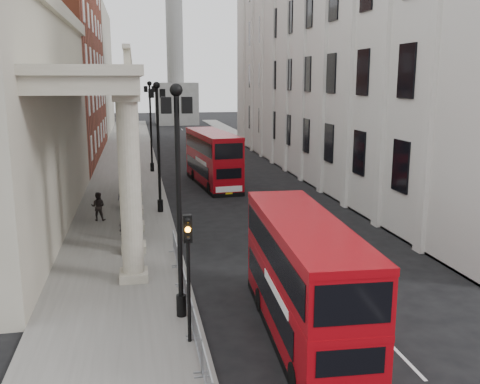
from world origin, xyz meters
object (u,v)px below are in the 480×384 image
(lamp_post_north, at_px, (151,120))
(pedestrian_a, at_px, (125,225))
(lamp_post_south, at_px, (178,187))
(traffic_light, at_px, (188,255))
(pedestrian_b, at_px, (98,206))
(bus_far, at_px, (213,157))
(monument_column, at_px, (175,40))
(bus_near, at_px, (303,277))
(pedestrian_c, at_px, (124,195))
(lamp_post_mid, at_px, (158,138))

(lamp_post_north, bearing_deg, pedestrian_a, -95.56)
(lamp_post_south, xyz_separation_m, traffic_light, (0.10, -2.02, -1.80))
(pedestrian_a, relative_size, pedestrian_b, 0.94)
(bus_far, bearing_deg, pedestrian_a, -120.23)
(traffic_light, height_order, pedestrian_b, traffic_light)
(bus_far, bearing_deg, lamp_post_south, -106.34)
(monument_column, distance_m, bus_near, 91.23)
(lamp_post_north, height_order, bus_far, lamp_post_north)
(lamp_post_south, bearing_deg, pedestrian_c, 97.47)
(lamp_post_south, distance_m, lamp_post_mid, 16.00)
(lamp_post_south, height_order, bus_near, lamp_post_south)
(traffic_light, bearing_deg, bus_far, 80.24)
(pedestrian_c, bearing_deg, monument_column, 79.55)
(lamp_post_south, height_order, pedestrian_a, lamp_post_south)
(lamp_post_mid, height_order, bus_near, lamp_post_mid)
(lamp_post_north, relative_size, pedestrian_b, 4.72)
(monument_column, bearing_deg, pedestrian_c, -97.21)
(lamp_post_north, distance_m, traffic_light, 34.07)
(pedestrian_b, bearing_deg, bus_far, -118.18)
(lamp_post_north, bearing_deg, pedestrian_b, -102.28)
(lamp_post_north, distance_m, bus_near, 34.47)
(pedestrian_b, bearing_deg, monument_column, -86.99)
(bus_near, xyz_separation_m, bus_far, (0.83, 27.08, 0.16))
(traffic_light, bearing_deg, pedestrian_a, 100.64)
(lamp_post_mid, bearing_deg, pedestrian_c, 145.39)
(monument_column, distance_m, pedestrian_b, 75.75)
(lamp_post_north, height_order, pedestrian_b, lamp_post_north)
(bus_far, relative_size, pedestrian_b, 5.88)
(monument_column, bearing_deg, pedestrian_a, -96.39)
(traffic_light, distance_m, bus_far, 27.37)
(pedestrian_b, bearing_deg, traffic_light, 114.41)
(lamp_post_north, height_order, pedestrian_a, lamp_post_north)
(monument_column, distance_m, lamp_post_south, 88.94)
(lamp_post_north, height_order, bus_near, lamp_post_north)
(monument_column, xyz_separation_m, pedestrian_c, (-8.91, -70.41, -15.01))
(bus_far, height_order, pedestrian_b, bus_far)
(traffic_light, xyz_separation_m, pedestrian_a, (-2.25, 11.96, -2.16))
(lamp_post_south, bearing_deg, pedestrian_a, 102.18)
(bus_near, relative_size, pedestrian_a, 5.75)
(lamp_post_mid, height_order, pedestrian_b, lamp_post_mid)
(pedestrian_a, height_order, pedestrian_c, pedestrian_c)
(pedestrian_a, xyz_separation_m, pedestrian_c, (-0.16, 7.65, 0.02))
(pedestrian_a, height_order, pedestrian_b, pedestrian_b)
(lamp_post_south, xyz_separation_m, lamp_post_north, (0.00, 32.00, 0.00))
(traffic_light, bearing_deg, bus_near, -1.68)
(lamp_post_mid, bearing_deg, monument_column, 84.76)
(bus_far, xyz_separation_m, pedestrian_a, (-6.88, -15.01, -1.34))
(bus_near, bearing_deg, lamp_post_north, 99.58)
(monument_column, relative_size, pedestrian_a, 32.64)
(monument_column, relative_size, bus_near, 5.68)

